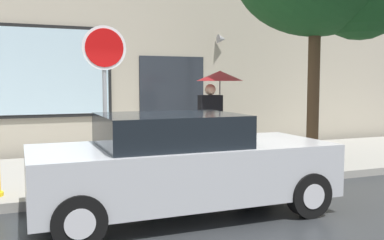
{
  "coord_description": "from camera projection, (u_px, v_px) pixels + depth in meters",
  "views": [
    {
      "loc": [
        -1.95,
        -5.71,
        1.89
      ],
      "look_at": [
        1.05,
        1.8,
        1.2
      ],
      "focal_mm": 40.54,
      "sensor_mm": 36.0,
      "label": 1
    }
  ],
  "objects": [
    {
      "name": "stop_sign",
      "position": [
        105.0,
        72.0,
        7.46
      ],
      "size": [
        0.76,
        0.1,
        2.72
      ],
      "color": "gray",
      "rests_on": "sidewalk"
    },
    {
      "name": "ground_plane",
      "position": [
        170.0,
        216.0,
        6.17
      ],
      "size": [
        60.0,
        60.0,
        0.0
      ],
      "primitive_type": "plane",
      "color": "#282B2D"
    },
    {
      "name": "building_facade",
      "position": [
        99.0,
        20.0,
        10.95
      ],
      "size": [
        20.0,
        0.67,
        7.0
      ],
      "color": "#B2A893",
      "rests_on": "ground"
    },
    {
      "name": "sidewalk",
      "position": [
        123.0,
        171.0,
        8.94
      ],
      "size": [
        20.0,
        4.0,
        0.15
      ],
      "primitive_type": "cube",
      "color": "gray",
      "rests_on": "ground"
    },
    {
      "name": "pedestrian_with_umbrella",
      "position": [
        217.0,
        90.0,
        9.38
      ],
      "size": [
        1.03,
        1.03,
        2.01
      ],
      "color": "black",
      "rests_on": "sidewalk"
    },
    {
      "name": "parked_car",
      "position": [
        181.0,
        165.0,
        6.21
      ],
      "size": [
        4.27,
        1.84,
        1.46
      ],
      "color": "#B7BABF",
      "rests_on": "ground"
    }
  ]
}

